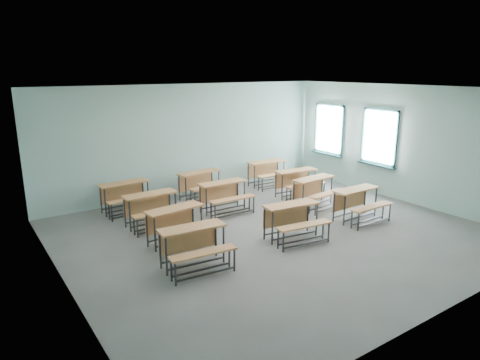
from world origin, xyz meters
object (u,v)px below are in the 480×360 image
Objects in this scene: desk_unit_r0c0 at (195,242)px; desk_unit_r2c0 at (152,205)px; desk_unit_r1c0 at (178,221)px; desk_unit_r2c2 at (298,179)px; desk_unit_r0c1 at (294,216)px; desk_unit_r2c1 at (225,192)px; desk_unit_r3c0 at (126,193)px; desk_unit_r1c2 at (316,188)px; desk_unit_r0c2 at (359,200)px; desk_unit_r3c2 at (268,170)px; desk_unit_r3c1 at (202,181)px.

desk_unit_r0c0 is 2.50m from desk_unit_r2c0.
desk_unit_r1c0 and desk_unit_r2c2 have the same top height.
desk_unit_r0c1 is 3.32m from desk_unit_r2c0.
desk_unit_r1c0 is 1.06× the size of desk_unit_r2c0.
desk_unit_r2c2 is (2.46, -0.05, 0.00)m from desk_unit_r2c1.
desk_unit_r0c1 and desk_unit_r3c0 have the same top height.
desk_unit_r2c1 is at bearing -174.61° from desk_unit_r2c2.
desk_unit_r1c2 is 4.36m from desk_unit_r2c0.
desk_unit_r0c0 is 4.55m from desk_unit_r0c2.
desk_unit_r0c0 is at bearing -92.47° from desk_unit_r3c0.
desk_unit_r2c1 is at bearing 134.20° from desk_unit_r0c2.
desk_unit_r2c2 is (4.42, -0.13, 0.00)m from desk_unit_r2c0.
desk_unit_r0c2 is 4.46m from desk_unit_r1c0.
desk_unit_r1c0 is (0.24, 1.19, 0.00)m from desk_unit_r0c0.
desk_unit_r1c0 is 1.30m from desk_unit_r2c0.
desk_unit_r0c1 is 1.07× the size of desk_unit_r2c0.
desk_unit_r2c1 and desk_unit_r3c2 have the same top height.
desk_unit_r0c2 is 4.36m from desk_unit_r3c1.
desk_unit_r1c0 is at bearing -134.57° from desk_unit_r3c1.
desk_unit_r1c2 is at bearing -93.74° from desk_unit_r3c2.
desk_unit_r0c0 is 4.66m from desk_unit_r1c2.
desk_unit_r1c0 is at bearing -87.73° from desk_unit_r3c0.
desk_unit_r0c2 is (4.55, 0.03, 0.00)m from desk_unit_r0c0.
desk_unit_r0c0 and desk_unit_r2c0 have the same top height.
desk_unit_r1c0 is (-4.31, 1.16, 0.00)m from desk_unit_r0c2.
desk_unit_r2c1 is at bearing -2.49° from desk_unit_r2c0.
desk_unit_r2c1 is at bearing -99.18° from desk_unit_r3c1.
desk_unit_r2c2 is 2.76m from desk_unit_r3c1.
desk_unit_r1c0 and desk_unit_r3c1 have the same top height.
desk_unit_r3c0 is at bearing 168.98° from desk_unit_r2c2.
desk_unit_r0c2 is at bearing -29.79° from desk_unit_r2c0.
desk_unit_r0c2 is at bearing -85.62° from desk_unit_r2c2.
desk_unit_r2c1 is at bearing 103.27° from desk_unit_r0c1.
desk_unit_r2c0 is at bearing 139.10° from desk_unit_r0c1.
desk_unit_r1c0 is 1.00× the size of desk_unit_r3c1.
desk_unit_r0c2 is 3.35m from desk_unit_r2c1.
desk_unit_r3c0 is at bearing 96.27° from desk_unit_r2c0.
desk_unit_r3c0 and desk_unit_r3c1 have the same top height.
desk_unit_r0c1 is 2.12m from desk_unit_r0c2.
desk_unit_r1c0 is at bearing 178.09° from desk_unit_r1c2.
desk_unit_r2c2 is 4.79m from desk_unit_r3c0.
desk_unit_r3c1 is (-2.39, 1.39, 0.00)m from desk_unit_r2c2.
desk_unit_r0c0 is 5.20m from desk_unit_r2c2.
desk_unit_r0c2 is (2.12, 0.02, 0.00)m from desk_unit_r0c1.
desk_unit_r0c1 is 1.06× the size of desk_unit_r3c0.
desk_unit_r1c2 is at bearing -53.24° from desk_unit_r3c1.
desk_unit_r0c2 is 3.76m from desk_unit_r3c2.
desk_unit_r0c1 is 4.47m from desk_unit_r3c0.
desk_unit_r3c2 is at bearing 94.89° from desk_unit_r2c2.
desk_unit_r2c2 is (0.20, 0.96, 0.00)m from desk_unit_r1c2.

